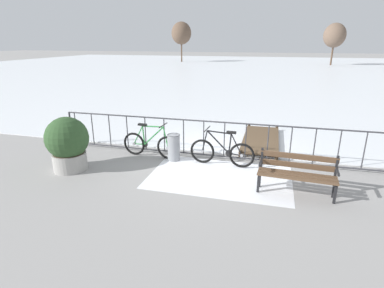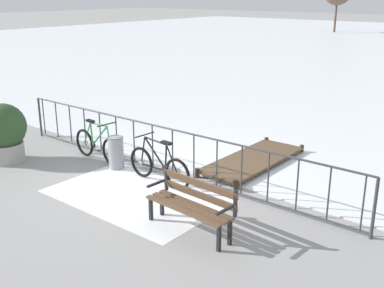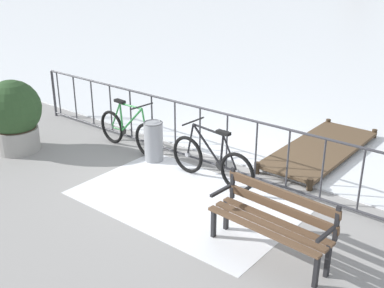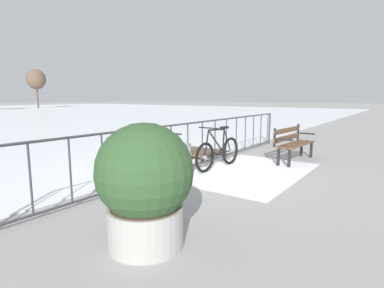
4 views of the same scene
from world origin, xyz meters
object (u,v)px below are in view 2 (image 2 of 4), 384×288
bicycle_near_railing (98,146)px  park_bench (192,201)px  planter_with_shrub (4,132)px  bicycle_second (159,166)px  trash_bin (116,152)px

bicycle_near_railing → park_bench: (3.82, -1.22, 0.14)m
planter_with_shrub → park_bench: bearing=1.4°
bicycle_second → park_bench: (1.79, -1.12, 0.14)m
bicycle_near_railing → bicycle_second: (2.03, -0.10, 0.00)m
bicycle_near_railing → park_bench: bicycle_near_railing is taller
bicycle_second → planter_with_shrub: planter_with_shrub is taller
bicycle_near_railing → trash_bin: (0.70, -0.06, 0.00)m
bicycle_second → trash_bin: (-1.33, 0.03, 0.00)m
bicycle_second → trash_bin: bicycle_second is taller
bicycle_second → planter_with_shrub: size_ratio=1.25×
bicycle_near_railing → park_bench: bearing=-17.7°
bicycle_near_railing → planter_with_shrub: 2.16m
planter_with_shrub → trash_bin: bearing=28.9°
park_bench → planter_with_shrub: bearing=-178.6°
trash_bin → planter_with_shrub: bearing=-151.1°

